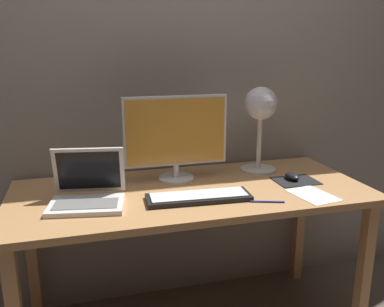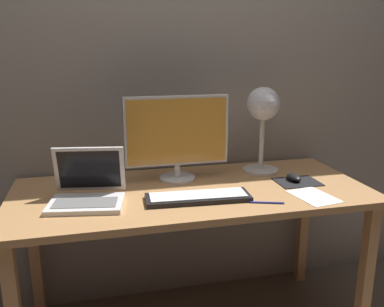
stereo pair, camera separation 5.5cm
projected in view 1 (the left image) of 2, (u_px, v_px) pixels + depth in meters
back_wall at (170, 60)px, 2.09m from camera, size 4.80×0.06×2.60m
desk at (191, 205)px, 1.88m from camera, size 1.60×0.70×0.74m
monitor at (176, 135)px, 1.93m from camera, size 0.49×0.17×0.41m
keyboard_main at (199, 197)px, 1.73m from camera, size 0.45×0.17×0.03m
laptop at (88, 188)px, 1.69m from camera, size 0.33×0.30×0.22m
desk_lamp at (261, 111)px, 2.05m from camera, size 0.18×0.18×0.43m
mousepad at (296, 181)px, 1.97m from camera, size 0.20×0.16×0.00m
mouse at (292, 176)px, 1.98m from camera, size 0.06×0.10×0.03m
paper_sheet_by_keyboard at (313, 195)px, 1.78m from camera, size 0.18×0.23×0.00m
pen at (268, 202)px, 1.70m from camera, size 0.14×0.05×0.01m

